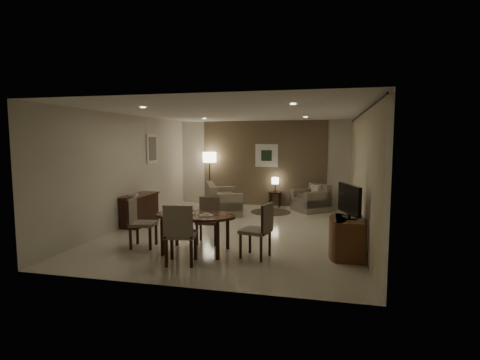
% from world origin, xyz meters
% --- Properties ---
extents(room_shell, '(5.50, 7.00, 2.70)m').
position_xyz_m(room_shell, '(0.00, 0.40, 1.35)').
color(room_shell, beige).
rests_on(room_shell, ground).
extents(taupe_accent, '(3.96, 0.03, 2.70)m').
position_xyz_m(taupe_accent, '(0.00, 3.48, 1.35)').
color(taupe_accent, brown).
rests_on(taupe_accent, wall_back).
extents(curtain_wall, '(0.08, 6.70, 2.58)m').
position_xyz_m(curtain_wall, '(2.68, 0.00, 1.32)').
color(curtain_wall, beige).
rests_on(curtain_wall, wall_right).
extents(curtain_rod, '(0.03, 6.80, 0.03)m').
position_xyz_m(curtain_rod, '(2.68, 0.00, 2.64)').
color(curtain_rod, black).
rests_on(curtain_rod, wall_right).
extents(art_back_frame, '(0.72, 0.03, 0.72)m').
position_xyz_m(art_back_frame, '(0.10, 3.46, 1.60)').
color(art_back_frame, silver).
rests_on(art_back_frame, wall_back).
extents(art_back_canvas, '(0.34, 0.01, 0.34)m').
position_xyz_m(art_back_canvas, '(0.10, 3.44, 1.60)').
color(art_back_canvas, black).
rests_on(art_back_canvas, wall_back).
extents(art_left_frame, '(0.03, 0.60, 0.80)m').
position_xyz_m(art_left_frame, '(-2.72, 1.20, 1.85)').
color(art_left_frame, silver).
rests_on(art_left_frame, wall_left).
extents(art_left_canvas, '(0.01, 0.46, 0.64)m').
position_xyz_m(art_left_canvas, '(-2.71, 1.20, 1.85)').
color(art_left_canvas, gray).
rests_on(art_left_canvas, wall_left).
extents(downlight_nl, '(0.10, 0.10, 0.01)m').
position_xyz_m(downlight_nl, '(-1.40, -1.80, 2.69)').
color(downlight_nl, white).
rests_on(downlight_nl, ceiling).
extents(downlight_nr, '(0.10, 0.10, 0.01)m').
position_xyz_m(downlight_nr, '(1.40, -1.80, 2.69)').
color(downlight_nr, white).
rests_on(downlight_nr, ceiling).
extents(downlight_fl, '(0.10, 0.10, 0.01)m').
position_xyz_m(downlight_fl, '(-1.40, 1.80, 2.69)').
color(downlight_fl, white).
rests_on(downlight_fl, ceiling).
extents(downlight_fr, '(0.10, 0.10, 0.01)m').
position_xyz_m(downlight_fr, '(1.40, 1.80, 2.69)').
color(downlight_fr, white).
rests_on(downlight_fr, ceiling).
extents(console_desk, '(0.48, 1.20, 0.75)m').
position_xyz_m(console_desk, '(-2.49, 0.00, 0.38)').
color(console_desk, '#492317').
rests_on(console_desk, floor).
extents(telephone, '(0.20, 0.14, 0.09)m').
position_xyz_m(telephone, '(-2.49, -0.30, 0.80)').
color(telephone, white).
rests_on(telephone, console_desk).
extents(tv_cabinet, '(0.48, 0.90, 0.70)m').
position_xyz_m(tv_cabinet, '(2.40, -1.50, 0.35)').
color(tv_cabinet, brown).
rests_on(tv_cabinet, floor).
extents(flat_tv, '(0.36, 0.85, 0.60)m').
position_xyz_m(flat_tv, '(2.38, -1.50, 1.02)').
color(flat_tv, black).
rests_on(flat_tv, tv_cabinet).
extents(dining_table, '(1.51, 0.95, 0.71)m').
position_xyz_m(dining_table, '(-0.36, -1.86, 0.35)').
color(dining_table, '#492317').
rests_on(dining_table, floor).
extents(chair_near, '(0.58, 0.58, 1.03)m').
position_xyz_m(chair_near, '(-0.38, -2.53, 0.52)').
color(chair_near, gray).
rests_on(chair_near, floor).
extents(chair_far, '(0.50, 0.50, 0.92)m').
position_xyz_m(chair_far, '(-0.33, -1.22, 0.46)').
color(chair_far, gray).
rests_on(chair_far, floor).
extents(chair_left, '(0.53, 0.53, 0.95)m').
position_xyz_m(chair_left, '(-1.47, -1.78, 0.48)').
color(chair_left, gray).
rests_on(chair_left, floor).
extents(chair_right, '(0.57, 0.57, 0.98)m').
position_xyz_m(chair_right, '(0.77, -1.90, 0.49)').
color(chair_right, gray).
rests_on(chair_right, floor).
extents(plate_a, '(0.26, 0.26, 0.02)m').
position_xyz_m(plate_a, '(-0.54, -1.81, 0.72)').
color(plate_a, white).
rests_on(plate_a, dining_table).
extents(plate_b, '(0.26, 0.26, 0.02)m').
position_xyz_m(plate_b, '(-0.14, -1.91, 0.72)').
color(plate_b, white).
rests_on(plate_b, dining_table).
extents(fruit_apple, '(0.09, 0.09, 0.09)m').
position_xyz_m(fruit_apple, '(-0.54, -1.81, 0.77)').
color(fruit_apple, '#B22E14').
rests_on(fruit_apple, plate_a).
extents(napkin, '(0.12, 0.08, 0.03)m').
position_xyz_m(napkin, '(-0.14, -1.91, 0.74)').
color(napkin, white).
rests_on(napkin, plate_b).
extents(round_rug, '(1.17, 1.17, 0.01)m').
position_xyz_m(round_rug, '(0.41, 2.36, 0.01)').
color(round_rug, '#463A27').
rests_on(round_rug, floor).
extents(sofa, '(1.97, 1.48, 0.83)m').
position_xyz_m(sofa, '(-0.93, 2.02, 0.42)').
color(sofa, gray).
rests_on(sofa, floor).
extents(armchair, '(1.21, 1.22, 0.79)m').
position_xyz_m(armchair, '(1.53, 2.76, 0.40)').
color(armchair, gray).
rests_on(armchair, floor).
extents(side_table, '(0.38, 0.38, 0.48)m').
position_xyz_m(side_table, '(0.41, 3.25, 0.24)').
color(side_table, '#321910').
rests_on(side_table, floor).
extents(table_lamp, '(0.22, 0.22, 0.50)m').
position_xyz_m(table_lamp, '(0.41, 3.25, 0.73)').
color(table_lamp, '#FFEAC1').
rests_on(table_lamp, side_table).
extents(floor_lamp, '(0.43, 0.43, 1.70)m').
position_xyz_m(floor_lamp, '(-1.72, 3.23, 0.85)').
color(floor_lamp, '#FFE5B7').
rests_on(floor_lamp, floor).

